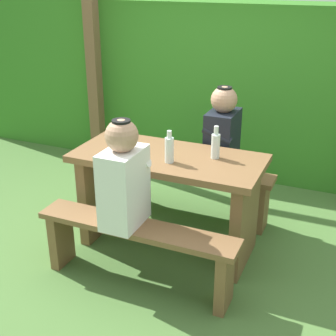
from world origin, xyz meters
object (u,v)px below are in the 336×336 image
at_px(person_black_coat, 222,134).
at_px(picnic_table, 168,186).
at_px(person_white_shirt, 124,178).
at_px(bottle_left, 216,145).
at_px(bottle_right, 169,149).
at_px(bench_far, 192,181).
at_px(drinking_glass, 131,144).
at_px(bench_near, 137,243).

bearing_deg(person_black_coat, picnic_table, -115.08).
bearing_deg(person_white_shirt, bottle_left, 56.19).
bearing_deg(bottle_left, bottle_right, -143.22).
height_order(bench_far, person_black_coat, person_black_coat).
bearing_deg(bottle_left, drinking_glass, -170.58).
distance_m(person_black_coat, bottle_left, 0.46).
height_order(bottle_left, bottle_right, bottle_left).
relative_size(bench_near, bottle_left, 5.84).
height_order(person_black_coat, bottle_right, person_black_coat).
bearing_deg(person_white_shirt, bench_far, 85.74).
distance_m(bench_far, bottle_left, 0.77).
xyz_separation_m(bench_far, bottle_right, (0.06, -0.65, 0.54)).
relative_size(bench_near, person_black_coat, 1.95).
bearing_deg(person_white_shirt, drinking_glass, 112.87).
xyz_separation_m(picnic_table, person_black_coat, (0.25, 0.53, 0.28)).
bearing_deg(bottle_right, picnic_table, 117.35).
bearing_deg(bench_far, bottle_left, -53.43).
distance_m(bench_far, person_white_shirt, 1.16).
bearing_deg(picnic_table, person_white_shirt, -98.51).
distance_m(picnic_table, drinking_glass, 0.42).
bearing_deg(picnic_table, bottle_right, -62.65).
bearing_deg(bottle_right, person_white_shirt, -108.80).
bearing_deg(drinking_glass, bottle_left, 9.42).
xyz_separation_m(bench_far, person_black_coat, (0.25, -0.00, 0.46)).
xyz_separation_m(bench_near, bottle_left, (0.33, 0.62, 0.54)).
xyz_separation_m(person_white_shirt, bottle_left, (0.41, 0.62, 0.07)).
bearing_deg(bottle_left, person_white_shirt, -123.81).
height_order(bench_near, person_black_coat, person_black_coat).
bearing_deg(person_black_coat, bench_near, -103.13).
height_order(bench_near, person_white_shirt, person_white_shirt).
relative_size(bench_far, bottle_left, 5.84).
bearing_deg(bottle_right, person_black_coat, 73.91).
bearing_deg(person_white_shirt, picnic_table, 81.49).
height_order(person_black_coat, drinking_glass, person_black_coat).
bearing_deg(picnic_table, bottle_left, 14.34).
bearing_deg(picnic_table, bench_far, 90.00).
distance_m(person_black_coat, bottle_right, 0.68).
bearing_deg(bench_near, bottle_left, 61.72).
bearing_deg(bench_near, person_white_shirt, 177.61).
bearing_deg(bottle_right, bench_near, -98.36).
relative_size(picnic_table, bottle_left, 5.84).
distance_m(picnic_table, bottle_right, 0.37).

